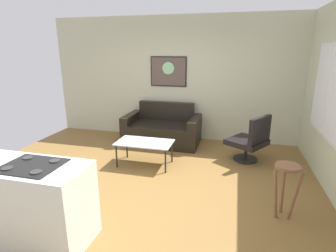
% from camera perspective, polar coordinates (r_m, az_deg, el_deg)
% --- Properties ---
extents(ground, '(6.40, 6.40, 0.04)m').
position_cam_1_polar(ground, '(4.36, -3.43, -12.32)').
color(ground, brown).
extents(back_wall, '(6.40, 0.05, 2.80)m').
position_cam_1_polar(back_wall, '(6.22, 3.27, 10.03)').
color(back_wall, '#BCBEA0').
rests_on(back_wall, ground).
extents(couch, '(1.67, 0.93, 0.88)m').
position_cam_1_polar(couch, '(6.02, -1.17, -0.88)').
color(couch, black).
rests_on(couch, ground).
extents(coffee_table, '(1.01, 0.57, 0.44)m').
position_cam_1_polar(coffee_table, '(4.84, -5.05, -3.82)').
color(coffee_table, silver).
rests_on(coffee_table, ground).
extents(armchair, '(0.87, 0.88, 0.90)m').
position_cam_1_polar(armchair, '(5.20, 17.38, -2.91)').
color(armchair, black).
rests_on(armchair, ground).
extents(bar_stool, '(0.35, 0.34, 0.71)m').
position_cam_1_polar(bar_stool, '(3.62, 24.12, -10.25)').
color(bar_stool, brown).
rests_on(bar_stool, ground).
extents(kitchen_counter, '(1.78, 0.62, 0.91)m').
position_cam_1_polar(kitchen_counter, '(3.52, -30.28, -13.48)').
color(kitchen_counter, white).
rests_on(kitchen_counter, ground).
extents(wall_painting, '(0.85, 0.03, 0.68)m').
position_cam_1_polar(wall_painting, '(6.24, 0.08, 11.64)').
color(wall_painting, black).
extents(window, '(0.03, 1.51, 1.43)m').
position_cam_1_polar(window, '(4.79, 31.32, 6.47)').
color(window, silver).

